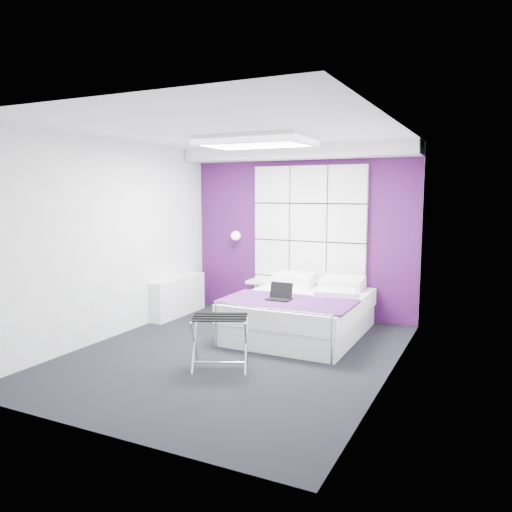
{
  "coord_description": "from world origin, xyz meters",
  "views": [
    {
      "loc": [
        2.75,
        -5.04,
        1.91
      ],
      "look_at": [
        0.13,
        0.35,
        1.14
      ],
      "focal_mm": 35.0,
      "sensor_mm": 36.0,
      "label": 1
    }
  ],
  "objects_px": {
    "luggage_rack": "(220,342)",
    "laptop": "(280,295)",
    "radiator": "(178,296)",
    "nightstand": "(261,282)",
    "bed": "(301,313)",
    "wall_lamp": "(237,235)"
  },
  "relations": [
    {
      "from": "luggage_rack",
      "to": "bed",
      "type": "bearing_deg",
      "value": 54.81
    },
    {
      "from": "luggage_rack",
      "to": "radiator",
      "type": "bearing_deg",
      "value": 111.33
    },
    {
      "from": "nightstand",
      "to": "luggage_rack",
      "type": "bearing_deg",
      "value": -74.54
    },
    {
      "from": "nightstand",
      "to": "laptop",
      "type": "distance_m",
      "value": 1.62
    },
    {
      "from": "luggage_rack",
      "to": "laptop",
      "type": "xyz_separation_m",
      "value": [
        0.21,
        1.15,
        0.32
      ]
    },
    {
      "from": "wall_lamp",
      "to": "luggage_rack",
      "type": "distance_m",
      "value": 2.93
    },
    {
      "from": "laptop",
      "to": "nightstand",
      "type": "bearing_deg",
      "value": 123.58
    },
    {
      "from": "bed",
      "to": "laptop",
      "type": "xyz_separation_m",
      "value": [
        -0.11,
        -0.47,
        0.32
      ]
    },
    {
      "from": "luggage_rack",
      "to": "wall_lamp",
      "type": "bearing_deg",
      "value": 90.45
    },
    {
      "from": "radiator",
      "to": "bed",
      "type": "distance_m",
      "value": 2.11
    },
    {
      "from": "luggage_rack",
      "to": "laptop",
      "type": "height_order",
      "value": "laptop"
    },
    {
      "from": "radiator",
      "to": "nightstand",
      "type": "height_order",
      "value": "radiator"
    },
    {
      "from": "bed",
      "to": "laptop",
      "type": "distance_m",
      "value": 0.57
    },
    {
      "from": "bed",
      "to": "radiator",
      "type": "bearing_deg",
      "value": 175.85
    },
    {
      "from": "laptop",
      "to": "wall_lamp",
      "type": "bearing_deg",
      "value": 134.14
    },
    {
      "from": "laptop",
      "to": "bed",
      "type": "bearing_deg",
      "value": 76.16
    },
    {
      "from": "wall_lamp",
      "to": "bed",
      "type": "height_order",
      "value": "wall_lamp"
    },
    {
      "from": "radiator",
      "to": "nightstand",
      "type": "relative_size",
      "value": 2.93
    },
    {
      "from": "luggage_rack",
      "to": "laptop",
      "type": "relative_size",
      "value": 1.95
    },
    {
      "from": "radiator",
      "to": "laptop",
      "type": "xyz_separation_m",
      "value": [
        2.0,
        -0.62,
        0.31
      ]
    },
    {
      "from": "bed",
      "to": "laptop",
      "type": "relative_size",
      "value": 6.63
    },
    {
      "from": "nightstand",
      "to": "wall_lamp",
      "type": "bearing_deg",
      "value": 174.97
    }
  ]
}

